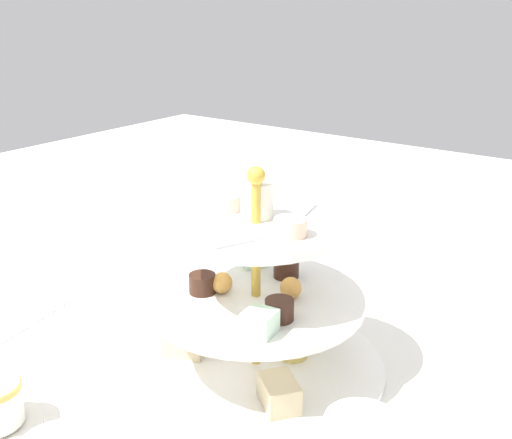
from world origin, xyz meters
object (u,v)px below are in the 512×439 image
Objects in this scene: butter_knife_right at (42,315)px; tiered_serving_stand at (256,314)px; water_glass_tall_right at (247,239)px; butter_knife_left at (501,338)px.

tiered_serving_stand is at bearing 90.87° from butter_knife_right.
tiered_serving_stand is 2.51× the size of water_glass_tall_right.
water_glass_tall_right is at bearing 141.31° from butter_knife_right.
tiered_serving_stand reaches higher than butter_knife_right.
butter_knife_left is 0.60m from butter_knife_right.
water_glass_tall_right is 0.69× the size of butter_knife_left.
tiered_serving_stand is 0.33m from butter_knife_right.
water_glass_tall_right is at bearing 38.99° from tiered_serving_stand.
butter_knife_right is at bearing 152.47° from water_glass_tall_right.
butter_knife_right is (-0.27, 0.14, -0.06)m from water_glass_tall_right.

